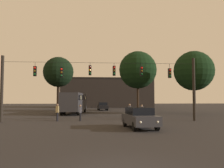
{
  "coord_description": "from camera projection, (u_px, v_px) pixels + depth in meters",
  "views": [
    {
      "loc": [
        -0.8,
        -7.17,
        2.13
      ],
      "look_at": [
        1.15,
        16.89,
        3.66
      ],
      "focal_mm": 38.52,
      "sensor_mm": 36.0,
      "label": 1
    }
  ],
  "objects": [
    {
      "name": "tree_behind_building",
      "position": [
        58.0,
        72.0,
        48.31
      ],
      "size": [
        6.08,
        6.08,
        10.64
      ],
      "color": "black",
      "rests_on": "ground"
    },
    {
      "name": "city_bus",
      "position": [
        75.0,
        101.0,
        35.86
      ],
      "size": [
        3.31,
        11.15,
        3.0
      ],
      "color": "#2D2D33",
      "rests_on": "ground"
    },
    {
      "name": "overhead_signal_span",
      "position": [
        102.0,
        82.0,
        23.18
      ],
      "size": [
        18.8,
        0.44,
        6.24
      ],
      "color": "black",
      "rests_on": "ground"
    },
    {
      "name": "pedestrian_near_bus",
      "position": [
        142.0,
        111.0,
        25.52
      ],
      "size": [
        0.34,
        0.41,
        1.54
      ],
      "color": "black",
      "rests_on": "ground"
    },
    {
      "name": "tree_left_silhouette",
      "position": [
        194.0,
        71.0,
        35.14
      ],
      "size": [
        5.81,
        5.81,
        9.19
      ],
      "color": "black",
      "rests_on": "ground"
    },
    {
      "name": "car_near_right",
      "position": [
        140.0,
        117.0,
        17.6
      ],
      "size": [
        2.19,
        4.46,
        1.52
      ],
      "color": "#2D2D33",
      "rests_on": "ground"
    },
    {
      "name": "pedestrian_crossing_left",
      "position": [
        130.0,
        110.0,
        27.35
      ],
      "size": [
        0.32,
        0.41,
        1.6
      ],
      "color": "black",
      "rests_on": "ground"
    },
    {
      "name": "ground_plane",
      "position": [
        99.0,
        115.0,
        31.43
      ],
      "size": [
        168.0,
        168.0,
        0.0
      ],
      "primitive_type": "plane",
      "color": "black",
      "rests_on": "ground"
    },
    {
      "name": "corner_building",
      "position": [
        107.0,
        93.0,
        64.41
      ],
      "size": [
        23.44,
        10.35,
        7.57
      ],
      "color": "black",
      "rests_on": "ground"
    },
    {
      "name": "pedestrian_crossing_center",
      "position": [
        80.0,
        112.0,
        23.66
      ],
      "size": [
        0.32,
        0.41,
        1.59
      ],
      "color": "black",
      "rests_on": "ground"
    },
    {
      "name": "pedestrian_crossing_right",
      "position": [
        57.0,
        111.0,
        23.37
      ],
      "size": [
        0.28,
        0.38,
        1.68
      ],
      "color": "black",
      "rests_on": "ground"
    },
    {
      "name": "car_far_left",
      "position": [
        103.0,
        106.0,
        46.45
      ],
      "size": [
        2.0,
        4.41,
        1.52
      ],
      "color": "black",
      "rests_on": "ground"
    },
    {
      "name": "tree_right_far",
      "position": [
        138.0,
        70.0,
        40.93
      ],
      "size": [
        6.38,
        6.38,
        10.31
      ],
      "color": "#2D2116",
      "rests_on": "ground"
    }
  ]
}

